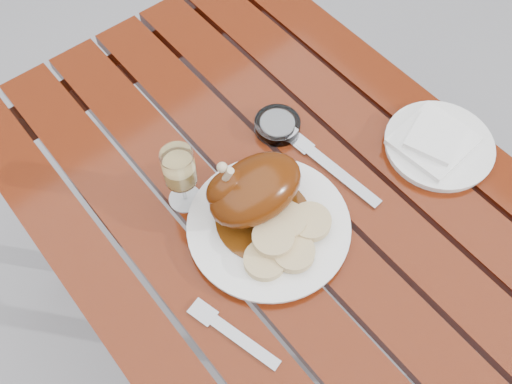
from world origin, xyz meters
The scene contains 11 objects.
ground centered at (0.00, 0.00, 0.00)m, with size 60.00×60.00×0.00m, color slate.
table centered at (0.00, 0.00, 0.38)m, with size 0.80×1.20×0.75m, color maroon.
dinner_plate centered at (-0.06, -0.02, 0.76)m, with size 0.29×0.29×0.02m, color white.
roast_duck centered at (-0.06, 0.03, 0.82)m, with size 0.18×0.18×0.13m.
bread_dumplings centered at (-0.06, -0.06, 0.78)m, with size 0.18×0.12×0.03m.
wine_glass centered at (-0.14, 0.13, 0.82)m, with size 0.06×0.06×0.14m, color #E6C468.
side_plate centered at (0.31, -0.09, 0.76)m, with size 0.21×0.21×0.02m, color white.
napkin centered at (0.30, -0.08, 0.77)m, with size 0.14×0.13×0.01m, color white.
ashtray centered at (0.09, 0.15, 0.76)m, with size 0.09×0.09×0.02m, color #B2B7BC.
fork centered at (-0.23, -0.14, 0.75)m, with size 0.02×0.16×0.01m, color gray.
knife centered at (0.11, 0.01, 0.75)m, with size 0.02×0.23×0.01m, color gray.
Camera 1 is at (-0.38, -0.37, 1.65)m, focal length 40.00 mm.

